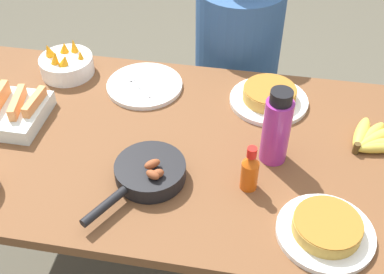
# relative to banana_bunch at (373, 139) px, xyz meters

# --- Properties ---
(dining_table) EXTENTS (1.83, 0.84, 0.73)m
(dining_table) POSITION_rel_banana_bunch_xyz_m (-0.54, -0.10, -0.11)
(dining_table) COLOR brown
(dining_table) RESTS_ON ground_plane
(banana_bunch) EXTENTS (0.18, 0.17, 0.04)m
(banana_bunch) POSITION_rel_banana_bunch_xyz_m (0.00, 0.00, 0.00)
(banana_bunch) COLOR gold
(banana_bunch) RESTS_ON dining_table
(skillet) EXTENTS (0.23, 0.32, 0.08)m
(skillet) POSITION_rel_banana_bunch_xyz_m (-0.63, -0.26, 0.01)
(skillet) COLOR black
(skillet) RESTS_ON dining_table
(frittata_plate_center) EXTENTS (0.25, 0.25, 0.05)m
(frittata_plate_center) POSITION_rel_banana_bunch_xyz_m (-0.15, -0.37, 0.00)
(frittata_plate_center) COLOR white
(frittata_plate_center) RESTS_ON dining_table
(frittata_plate_side) EXTENTS (0.26, 0.26, 0.06)m
(frittata_plate_side) POSITION_rel_banana_bunch_xyz_m (-0.32, 0.15, 0.01)
(frittata_plate_side) COLOR white
(frittata_plate_side) RESTS_ON dining_table
(empty_plate_far_right) EXTENTS (0.26, 0.26, 0.02)m
(empty_plate_far_right) POSITION_rel_banana_bunch_xyz_m (-0.75, 0.16, -0.01)
(empty_plate_far_right) COLOR white
(empty_plate_far_right) RESTS_ON dining_table
(fruit_bowl_citrus) EXTENTS (0.19, 0.19, 0.12)m
(fruit_bowl_citrus) POSITION_rel_banana_bunch_xyz_m (-1.05, 0.19, 0.02)
(fruit_bowl_citrus) COLOR white
(fruit_bowl_citrus) RESTS_ON dining_table
(water_bottle) EXTENTS (0.08, 0.08, 0.24)m
(water_bottle) POSITION_rel_banana_bunch_xyz_m (-0.29, -0.11, 0.09)
(water_bottle) COLOR #992D89
(water_bottle) RESTS_ON dining_table
(hot_sauce_bottle) EXTENTS (0.05, 0.05, 0.15)m
(hot_sauce_bottle) POSITION_rel_banana_bunch_xyz_m (-0.35, -0.24, 0.04)
(hot_sauce_bottle) COLOR #C64C0F
(hot_sauce_bottle) RESTS_ON dining_table
(person_figure) EXTENTS (0.38, 0.38, 1.19)m
(person_figure) POSITION_rel_banana_bunch_xyz_m (-0.46, 0.54, -0.26)
(person_figure) COLOR black
(person_figure) RESTS_ON ground_plane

